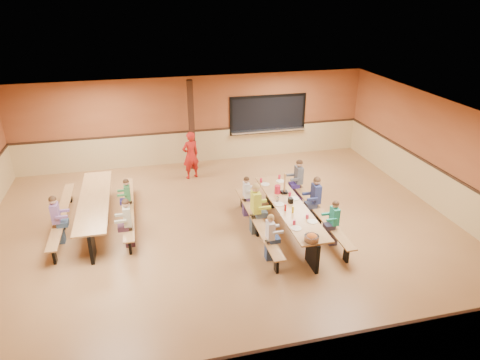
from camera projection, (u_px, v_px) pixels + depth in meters
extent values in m
plane|color=#8F5F36|center=(226.00, 232.00, 10.81)|extent=(12.00, 12.00, 0.00)
cube|color=brown|center=(195.00, 120.00, 14.62)|extent=(12.00, 0.04, 3.00)
cube|color=brown|center=(300.00, 326.00, 5.77)|extent=(12.00, 0.04, 3.00)
cube|color=brown|center=(443.00, 157.00, 11.48)|extent=(0.04, 10.00, 3.00)
cube|color=white|center=(224.00, 117.00, 9.58)|extent=(12.00, 10.00, 0.04)
cube|color=black|center=(268.00, 114.00, 15.13)|extent=(2.60, 0.06, 1.20)
cube|color=silver|center=(268.00, 130.00, 15.29)|extent=(2.70, 0.28, 0.06)
cube|color=black|center=(192.00, 126.00, 14.05)|extent=(0.18, 0.18, 3.00)
cube|color=#A67441|center=(289.00, 206.00, 10.59)|extent=(0.75, 3.60, 0.04)
cube|color=black|center=(313.00, 253.00, 9.37)|extent=(0.08, 0.60, 0.70)
cube|color=black|center=(270.00, 193.00, 12.11)|extent=(0.08, 0.60, 0.70)
cube|color=#A67441|center=(257.00, 220.00, 10.53)|extent=(0.26, 3.60, 0.04)
cube|color=black|center=(257.00, 228.00, 10.62)|extent=(0.06, 0.18, 0.41)
cube|color=#A67441|center=(320.00, 212.00, 10.88)|extent=(0.26, 3.60, 0.04)
cube|color=black|center=(319.00, 220.00, 10.98)|extent=(0.06, 0.18, 0.41)
cube|color=#A67441|center=(94.00, 200.00, 10.89)|extent=(0.75, 3.60, 0.04)
cube|color=black|center=(92.00, 245.00, 9.67)|extent=(0.08, 0.60, 0.70)
cube|color=black|center=(99.00, 188.00, 12.42)|extent=(0.08, 0.60, 0.70)
cube|color=#A67441|center=(62.00, 213.00, 10.83)|extent=(0.26, 3.60, 0.04)
cube|color=black|center=(63.00, 221.00, 10.93)|extent=(0.06, 0.18, 0.41)
cube|color=#A67441|center=(129.00, 206.00, 11.19)|extent=(0.26, 3.60, 0.04)
cube|color=black|center=(129.00, 214.00, 11.28)|extent=(0.06, 0.18, 0.41)
imported|color=#B21A14|center=(191.00, 155.00, 13.61)|extent=(0.66, 0.54, 1.55)
cylinder|color=red|center=(277.00, 189.00, 11.15)|extent=(0.16, 0.16, 0.22)
cube|color=black|center=(291.00, 200.00, 10.67)|extent=(0.10, 0.14, 0.13)
cylinder|color=yellow|center=(293.00, 210.00, 10.19)|extent=(0.06, 0.06, 0.17)
cylinder|color=#B2140F|center=(285.00, 207.00, 10.29)|extent=(0.06, 0.06, 0.17)
cube|color=black|center=(284.00, 192.00, 11.18)|extent=(0.16, 0.16, 0.06)
cube|color=#A67441|center=(285.00, 182.00, 11.06)|extent=(0.02, 0.09, 0.50)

